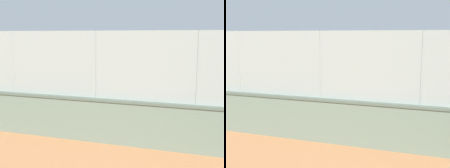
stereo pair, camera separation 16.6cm
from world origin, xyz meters
TOP-DOWN VIEW (x-y plane):
  - ground_plane at (0.00, 0.00)m, footprint 260.00×260.00m
  - perimeter_wall at (2.55, 9.47)m, footprint 24.67×1.21m
  - fence_panel_on_wall at (2.55, 9.47)m, footprint 24.23×0.84m
  - player_near_wall_returning at (0.74, 5.27)m, footprint 0.77×1.12m
  - player_at_service_line at (5.76, 3.14)m, footprint 0.72×1.25m
  - sports_ball at (1.81, 6.08)m, footprint 0.10×0.10m

SIDE VIEW (x-z plane):
  - ground_plane at x=0.00m, z-range 0.00..0.00m
  - perimeter_wall at x=2.55m, z-range 0.01..1.41m
  - player_near_wall_returning at x=0.74m, z-range 0.13..1.61m
  - player_at_service_line at x=5.76m, z-range 0.14..1.68m
  - sports_ball at x=1.81m, z-range 1.10..1.21m
  - fence_panel_on_wall at x=2.55m, z-range 1.41..3.48m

